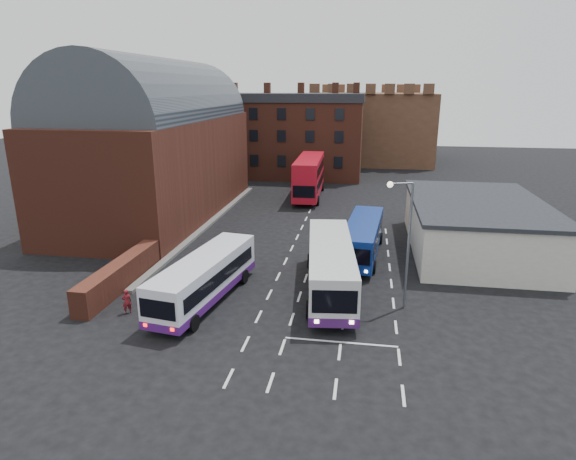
% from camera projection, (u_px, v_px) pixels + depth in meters
% --- Properties ---
extents(ground, '(180.00, 180.00, 0.00)m').
position_uv_depth(ground, '(261.00, 311.00, 29.31)').
color(ground, black).
extents(railway_station, '(12.00, 28.00, 16.00)m').
position_uv_depth(railway_station, '(157.00, 142.00, 49.39)').
color(railway_station, '#602B1E').
rests_on(railway_station, ground).
extents(forecourt_wall, '(1.20, 10.00, 1.80)m').
position_uv_depth(forecourt_wall, '(120.00, 275.00, 32.53)').
color(forecourt_wall, '#602B1E').
rests_on(forecourt_wall, ground).
extents(cream_building, '(10.40, 16.40, 4.25)m').
position_uv_depth(cream_building, '(475.00, 225.00, 39.60)').
color(cream_building, beige).
rests_on(cream_building, ground).
extents(brick_terrace, '(22.00, 10.00, 11.00)m').
position_uv_depth(brick_terrace, '(287.00, 140.00, 72.16)').
color(brick_terrace, brown).
rests_on(brick_terrace, ground).
extents(castle_keep, '(22.00, 22.00, 12.00)m').
position_uv_depth(castle_keep, '(369.00, 127.00, 89.07)').
color(castle_keep, brown).
rests_on(castle_keep, ground).
extents(bus_white_outbound, '(3.99, 10.92, 2.91)m').
position_uv_depth(bus_white_outbound, '(205.00, 275.00, 30.21)').
color(bus_white_outbound, white).
rests_on(bus_white_outbound, ground).
extents(bus_white_inbound, '(4.14, 12.41, 3.32)m').
position_uv_depth(bus_white_inbound, '(331.00, 264.00, 31.48)').
color(bus_white_inbound, silver).
rests_on(bus_white_inbound, ground).
extents(bus_blue, '(3.40, 10.80, 2.90)m').
position_uv_depth(bus_blue, '(363.00, 236.00, 38.21)').
color(bus_blue, navy).
rests_on(bus_blue, ground).
extents(bus_red_double, '(3.35, 12.35, 4.91)m').
position_uv_depth(bus_red_double, '(309.00, 177.00, 58.55)').
color(bus_red_double, red).
rests_on(bus_red_double, ground).
extents(street_lamp, '(1.56, 0.66, 7.95)m').
position_uv_depth(street_lamp, '(405.00, 234.00, 28.31)').
color(street_lamp, slate).
rests_on(street_lamp, ground).
extents(pedestrian_red, '(0.67, 0.65, 1.54)m').
position_uv_depth(pedestrian_red, '(127.00, 301.00, 28.78)').
color(pedestrian_red, maroon).
rests_on(pedestrian_red, ground).
extents(pedestrian_beige, '(0.76, 0.59, 1.55)m').
position_uv_depth(pedestrian_beige, '(171.00, 314.00, 27.13)').
color(pedestrian_beige, '#B5A98E').
rests_on(pedestrian_beige, ground).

